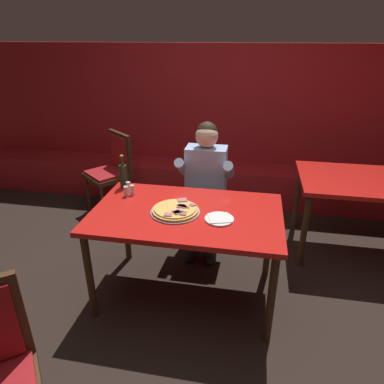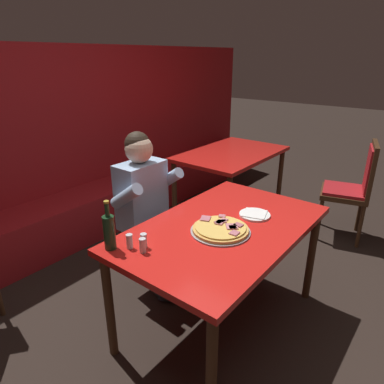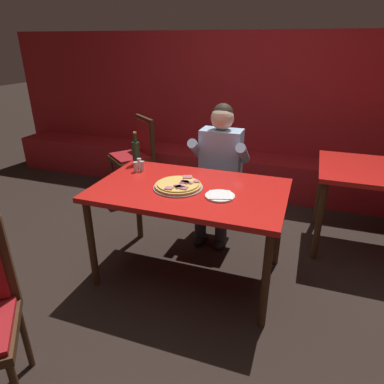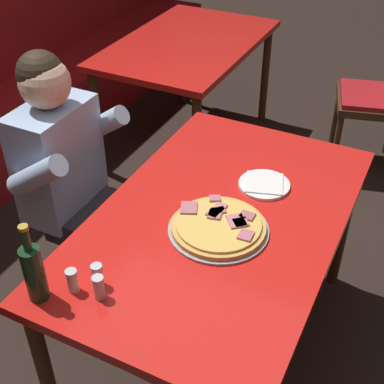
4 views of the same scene
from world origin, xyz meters
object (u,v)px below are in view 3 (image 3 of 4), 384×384
object	(u,v)px
shaker_red_pepper_flakes	(139,164)
shaker_oregano	(142,167)
shaker_black_pepper	(136,167)
dining_chair_far_right	(137,151)
pizza	(178,186)
plate_white_paper	(220,196)
beer_bottle	(136,152)
diner_seated_blue_shirt	(218,167)
main_dining_table	(190,197)

from	to	relation	value
shaker_red_pepper_flakes	shaker_oregano	size ratio (longest dim) A/B	1.00
shaker_oregano	shaker_black_pepper	size ratio (longest dim) A/B	1.00
dining_chair_far_right	shaker_oregano	bearing A→B (deg)	-59.58
pizza	dining_chair_far_right	world-z (taller)	dining_chair_far_right
plate_white_paper	shaker_oregano	bearing A→B (deg)	158.87
pizza	shaker_black_pepper	size ratio (longest dim) A/B	4.32
plate_white_paper	shaker_black_pepper	size ratio (longest dim) A/B	2.44
beer_bottle	diner_seated_blue_shirt	world-z (taller)	diner_seated_blue_shirt
shaker_oregano	diner_seated_blue_shirt	world-z (taller)	diner_seated_blue_shirt
pizza	diner_seated_blue_shirt	bearing A→B (deg)	81.24
main_dining_table	diner_seated_blue_shirt	xyz separation A→B (m)	(0.03, 0.70, 0.01)
main_dining_table	shaker_black_pepper	bearing A→B (deg)	162.06
shaker_black_pepper	plate_white_paper	bearing A→B (deg)	-17.99
dining_chair_far_right	shaker_black_pepper	bearing A→B (deg)	-61.87
plate_white_paper	diner_seated_blue_shirt	xyz separation A→B (m)	(-0.22, 0.78, -0.08)
beer_bottle	dining_chair_far_right	xyz separation A→B (m)	(-0.54, 0.99, -0.33)
main_dining_table	plate_white_paper	bearing A→B (deg)	-18.09
shaker_oregano	dining_chair_far_right	world-z (taller)	dining_chair_far_right
pizza	beer_bottle	world-z (taller)	beer_bottle
pizza	plate_white_paper	world-z (taller)	pizza
main_dining_table	shaker_oregano	xyz separation A→B (m)	(-0.50, 0.21, 0.12)
shaker_black_pepper	beer_bottle	bearing A→B (deg)	115.77
shaker_black_pepper	diner_seated_blue_shirt	xyz separation A→B (m)	(0.58, 0.53, -0.11)
main_dining_table	pizza	distance (m)	0.13
plate_white_paper	dining_chair_far_right	size ratio (longest dim) A/B	0.22
shaker_black_pepper	shaker_oregano	bearing A→B (deg)	38.86
main_dining_table	diner_seated_blue_shirt	world-z (taller)	diner_seated_blue_shirt
shaker_black_pepper	shaker_red_pepper_flakes	bearing A→B (deg)	98.61
shaker_oregano	beer_bottle	bearing A→B (deg)	131.82
main_dining_table	diner_seated_blue_shirt	bearing A→B (deg)	87.14
dining_chair_far_right	shaker_red_pepper_flakes	bearing A→B (deg)	-60.43
beer_bottle	shaker_black_pepper	bearing A→B (deg)	-64.23
plate_white_paper	beer_bottle	size ratio (longest dim) A/B	0.72
pizza	dining_chair_far_right	xyz separation A→B (m)	(-1.08, 1.36, -0.23)
shaker_red_pepper_flakes	dining_chair_far_right	xyz separation A→B (m)	(-0.61, 1.07, -0.25)
plate_white_paper	shaker_oregano	distance (m)	0.81
shaker_red_pepper_flakes	shaker_black_pepper	bearing A→B (deg)	-81.39
dining_chair_far_right	beer_bottle	bearing A→B (deg)	-61.47
beer_bottle	shaker_oregano	bearing A→B (deg)	-48.18
pizza	shaker_oregano	distance (m)	0.48
plate_white_paper	shaker_red_pepper_flakes	distance (m)	0.89
plate_white_paper	shaker_red_pepper_flakes	world-z (taller)	shaker_red_pepper_flakes
plate_white_paper	beer_bottle	distance (m)	0.99
shaker_red_pepper_flakes	dining_chair_far_right	bearing A→B (deg)	119.57
shaker_oregano	shaker_black_pepper	world-z (taller)	same
main_dining_table	dining_chair_far_right	distance (m)	1.77
plate_white_paper	shaker_red_pepper_flakes	size ratio (longest dim) A/B	2.44
beer_bottle	diner_seated_blue_shirt	xyz separation A→B (m)	(0.66, 0.35, -0.18)
beer_bottle	shaker_red_pepper_flakes	xyz separation A→B (m)	(0.07, -0.08, -0.07)
beer_bottle	dining_chair_far_right	distance (m)	1.17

